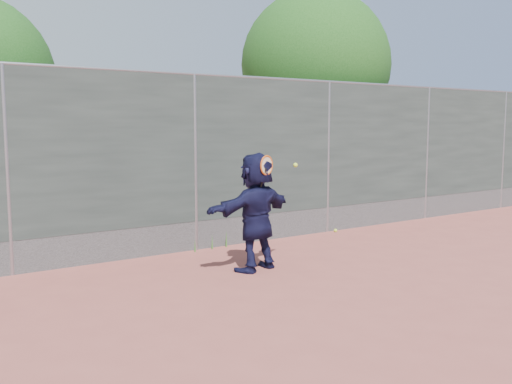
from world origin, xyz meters
TOP-DOWN VIEW (x-y plane):
  - ground at (0.00, 0.00)m, footprint 80.00×80.00m
  - player at (0.08, 1.78)m, footprint 1.70×0.87m
  - ball_ground at (3.10, 3.35)m, footprint 0.07×0.07m
  - fence at (-0.00, 3.50)m, footprint 20.00×0.06m
  - swing_action at (0.19, 1.59)m, footprint 0.76×0.16m
  - tree_right at (4.68, 5.75)m, footprint 3.78×3.60m
  - weed_clump at (0.29, 3.38)m, footprint 0.68×0.07m

SIDE VIEW (x-z plane):
  - ground at x=0.00m, z-range 0.00..0.00m
  - ball_ground at x=3.10m, z-range 0.00..0.07m
  - weed_clump at x=0.29m, z-range -0.02..0.28m
  - player at x=0.08m, z-range 0.00..1.76m
  - swing_action at x=0.19m, z-range 1.30..1.81m
  - fence at x=0.00m, z-range 0.07..3.09m
  - tree_right at x=4.68m, z-range 0.80..6.19m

